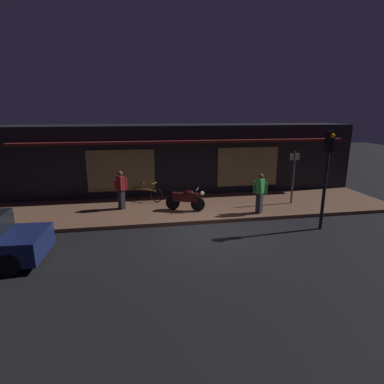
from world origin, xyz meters
TOP-DOWN VIEW (x-y plane):
  - ground_plane at (0.00, 0.00)m, footprint 60.00×60.00m
  - sidewalk_slab at (0.00, 3.00)m, footprint 18.00×4.00m
  - storefront_building at (0.00, 6.39)m, footprint 18.00×3.30m
  - motorcycle at (-0.44, 2.43)m, footprint 1.63×0.81m
  - bicycle_parked at (-2.04, 4.17)m, footprint 1.41×0.95m
  - person_photographer at (-3.16, 3.13)m, footprint 0.56×0.44m
  - person_bystander at (2.50, 1.54)m, footprint 0.48×0.51m
  - sign_post at (4.52, 2.66)m, footprint 0.44×0.09m
  - traffic_light_pole at (4.22, -0.24)m, footprint 0.24×0.33m

SIDE VIEW (x-z plane):
  - ground_plane at x=0.00m, z-range 0.00..0.00m
  - sidewalk_slab at x=0.00m, z-range 0.00..0.15m
  - bicycle_parked at x=-2.04m, z-range 0.05..0.96m
  - motorcycle at x=-0.44m, z-range 0.16..1.13m
  - person_photographer at x=-3.16m, z-range 0.19..1.86m
  - person_bystander at x=2.50m, z-range 0.19..1.86m
  - sign_post at x=4.52m, z-range 0.31..2.71m
  - storefront_building at x=0.00m, z-range 0.00..3.60m
  - traffic_light_pole at x=4.22m, z-range 0.68..4.28m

